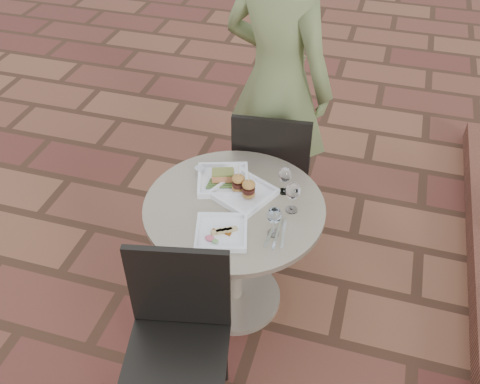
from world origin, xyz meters
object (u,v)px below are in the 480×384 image
(diner, at_px, (277,84))
(cafe_table, at_px, (235,240))
(plate_tuna, at_px, (221,232))
(chair_far, at_px, (272,164))
(chair_near, at_px, (178,328))
(plate_sliders, at_px, (243,190))
(plate_salmon, at_px, (223,179))

(diner, bearing_deg, cafe_table, 107.81)
(plate_tuna, bearing_deg, chair_far, 86.74)
(chair_near, xyz_separation_m, plate_tuna, (0.06, 0.43, 0.20))
(plate_sliders, bearing_deg, chair_near, -96.65)
(plate_salmon, bearing_deg, plate_sliders, -27.78)
(diner, xyz_separation_m, plate_sliders, (0.02, -0.75, -0.19))
(plate_salmon, xyz_separation_m, plate_tuna, (0.11, -0.36, -0.01))
(chair_far, bearing_deg, diner, -85.90)
(diner, distance_m, plate_sliders, 0.77)
(plate_sliders, distance_m, plate_tuna, 0.29)
(plate_sliders, bearing_deg, cafe_table, -106.57)
(plate_tuna, bearing_deg, plate_salmon, 106.68)
(plate_salmon, distance_m, plate_sliders, 0.15)
(diner, distance_m, plate_salmon, 0.72)
(chair_near, relative_size, diner, 0.49)
(chair_far, bearing_deg, cafe_table, 78.94)
(plate_sliders, bearing_deg, plate_tuna, -94.09)
(plate_sliders, bearing_deg, plate_salmon, 152.22)
(chair_far, xyz_separation_m, plate_salmon, (-0.15, -0.45, 0.20))
(diner, bearing_deg, plate_salmon, 98.86)
(chair_far, relative_size, plate_sliders, 2.68)
(cafe_table, distance_m, chair_far, 0.61)
(cafe_table, height_order, chair_near, chair_near)
(chair_far, height_order, chair_near, same)
(plate_tuna, bearing_deg, cafe_table, 90.81)
(cafe_table, distance_m, plate_sliders, 0.29)
(chair_near, bearing_deg, plate_tuna, 69.38)
(cafe_table, xyz_separation_m, plate_sliders, (0.02, 0.08, 0.28))
(chair_far, xyz_separation_m, plate_tuna, (-0.05, -0.81, 0.20))
(plate_salmon, bearing_deg, plate_tuna, -73.32)
(plate_salmon, relative_size, plate_sliders, 0.95)
(chair_far, relative_size, chair_near, 1.00)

